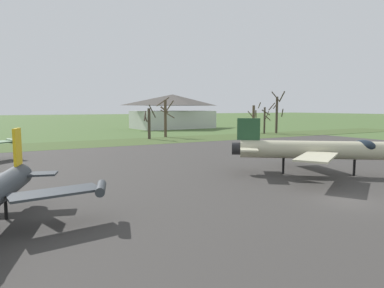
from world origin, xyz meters
TOP-DOWN VIEW (x-y plane):
  - ground_plane at (0.00, 0.00)m, footprint 600.00×600.00m
  - asphalt_apron at (0.00, 13.91)m, footprint 83.85×46.36m
  - grass_verge_strip at (0.00, 43.09)m, footprint 143.85×12.00m
  - jet_fighter_front_right at (5.39, 6.65)m, footprint 14.30×12.22m
  - bare_tree_far_left at (5.30, 46.56)m, footprint 2.41×2.40m
  - bare_tree_left_of_center at (9.83, 48.94)m, footprint 3.10×3.19m
  - bare_tree_center at (32.49, 49.23)m, footprint 3.34×2.43m
  - bare_tree_right_of_center at (33.46, 46.46)m, footprint 2.48×1.93m
  - bare_tree_far_right at (36.66, 46.06)m, footprint 3.67×3.69m
  - visitor_building at (24.64, 76.28)m, footprint 23.35×15.32m

SIDE VIEW (x-z plane):
  - ground_plane at x=0.00m, z-range 0.00..0.00m
  - asphalt_apron at x=0.00m, z-range 0.00..0.05m
  - grass_verge_strip at x=0.00m, z-range 0.00..0.06m
  - jet_fighter_front_right at x=5.39m, z-range -0.20..4.78m
  - bare_tree_far_left at x=5.30m, z-range -0.08..6.45m
  - bare_tree_right_of_center at x=33.46m, z-range 0.24..6.26m
  - bare_tree_center at x=32.49m, z-range -0.09..7.07m
  - bare_tree_left_of_center at x=9.83m, z-range 0.12..8.20m
  - visitor_building at x=24.64m, z-range -0.04..9.68m
  - bare_tree_far_right at x=36.66m, z-range 0.06..9.73m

